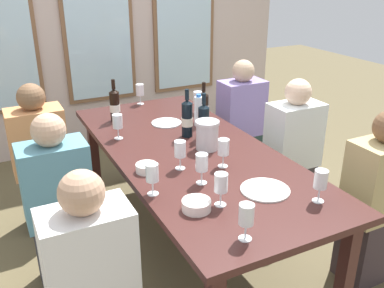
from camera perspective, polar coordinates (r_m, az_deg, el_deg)
name	(u,v)px	position (r m, az deg, el deg)	size (l,w,h in m)	color
ground_plane	(190,244)	(3.13, -0.21, -13.24)	(12.00, 12.00, 0.00)	brown
back_wall_with_windows	(96,7)	(4.52, -12.75, 17.39)	(4.18, 0.10, 2.90)	#C2ADA3
dining_table	(190,160)	(2.79, -0.23, -2.08)	(0.98, 2.25, 0.74)	#3E1E1B
white_plate_0	(166,123)	(3.22, -3.42, 2.83)	(0.22, 0.22, 0.01)	white
white_plate_1	(265,190)	(2.31, 9.73, -6.05)	(0.26, 0.26, 0.01)	white
metal_pitcher	(207,135)	(2.74, 2.04, 1.23)	(0.16, 0.16, 0.19)	silver
wine_bottle_0	(187,118)	(2.93, -0.66, 3.46)	(0.08, 0.08, 0.34)	black
wine_bottle_1	(115,105)	(3.29, -10.27, 5.15)	(0.08, 0.08, 0.32)	black
wine_bottle_2	(204,106)	(3.24, 1.55, 5.05)	(0.08, 0.08, 0.30)	black
wine_bottle_3	(204,121)	(2.91, 1.56, 3.06)	(0.08, 0.08, 0.32)	black
tasting_bowl_0	(146,168)	(2.48, -6.10, -3.17)	(0.12, 0.12, 0.05)	white
tasting_bowl_1	(196,205)	(2.10, 0.60, -8.16)	(0.14, 0.14, 0.05)	white
water_bottle	(199,111)	(3.14, 0.89, 4.44)	(0.06, 0.06, 0.24)	white
wine_glass_0	(198,98)	(3.42, 0.76, 6.16)	(0.07, 0.07, 0.17)	white
wine_glass_1	(321,181)	(2.22, 16.79, -4.72)	(0.07, 0.07, 0.17)	white
wine_glass_2	(221,184)	(2.10, 3.89, -5.38)	(0.07, 0.07, 0.17)	white
wine_glass_3	(246,215)	(1.86, 7.27, -9.42)	(0.07, 0.07, 0.17)	white
wine_glass_4	(152,174)	(2.20, -5.34, -4.03)	(0.07, 0.07, 0.17)	white
wine_glass_5	(180,150)	(2.46, -1.61, -0.85)	(0.07, 0.07, 0.17)	white
wine_glass_6	(202,164)	(2.30, 1.31, -2.67)	(0.07, 0.07, 0.17)	white
wine_glass_7	(223,148)	(2.50, 4.22, -0.58)	(0.07, 0.07, 0.17)	white
wine_glass_8	(118,123)	(2.94, -9.91, 2.84)	(0.07, 0.07, 0.17)	white
wine_glass_9	(140,91)	(3.66, -6.97, 7.06)	(0.07, 0.07, 0.17)	white
seated_person_0	(41,162)	(3.27, -19.52, -2.32)	(0.38, 0.24, 1.11)	#2B3039
seated_person_1	(241,126)	(3.81, 6.52, 2.47)	(0.38, 0.24, 1.11)	#223632
seated_person_2	(59,207)	(2.66, -17.30, -8.09)	(0.38, 0.24, 1.11)	#272932
seated_person_3	(292,155)	(3.28, 13.21, -1.48)	(0.38, 0.24, 1.11)	#312D2F
seated_person_5	(375,204)	(2.80, 23.28, -7.32)	(0.38, 0.24, 1.11)	#392D30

